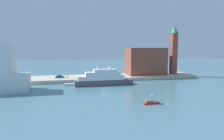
{
  "coord_description": "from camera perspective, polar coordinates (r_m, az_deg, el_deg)",
  "views": [
    {
      "loc": [
        -16.8,
        -82.03,
        17.3
      ],
      "look_at": [
        4.49,
        6.0,
        7.07
      ],
      "focal_mm": 32.89,
      "sensor_mm": 36.0,
      "label": 1
    }
  ],
  "objects": [
    {
      "name": "ground",
      "position": [
        85.5,
        -1.99,
        -5.23
      ],
      "size": [
        400.0,
        400.0,
        0.0
      ],
      "primitive_type": "plane",
      "color": "slate"
    },
    {
      "name": "quay_dock",
      "position": [
        109.63,
        -4.63,
        -2.19
      ],
      "size": [
        110.0,
        18.11,
        1.74
      ],
      "primitive_type": "cube",
      "color": "#B7AD99",
      "rests_on": "ground"
    },
    {
      "name": "large_yacht",
      "position": [
        92.8,
        -2.49,
        -2.46
      ],
      "size": [
        26.29,
        4.65,
        11.03
      ],
      "color": "#4C4C51",
      "rests_on": "ground"
    },
    {
      "name": "small_motorboat",
      "position": [
        64.18,
        10.81,
        -8.47
      ],
      "size": [
        4.83,
        1.62,
        3.04
      ],
      "color": "#B22319",
      "rests_on": "ground"
    },
    {
      "name": "work_barge",
      "position": [
        94.26,
        -11.79,
        -3.98
      ],
      "size": [
        4.7,
        1.56,
        0.92
      ],
      "primitive_type": "cube",
      "color": "silver",
      "rests_on": "ground"
    },
    {
      "name": "harbor_building",
      "position": [
        116.98,
        9.36,
        2.42
      ],
      "size": [
        21.34,
        11.47,
        15.05
      ],
      "primitive_type": "cube",
      "color": "brown",
      "rests_on": "quay_dock"
    },
    {
      "name": "bell_tower",
      "position": [
        123.79,
        16.8,
        5.89
      ],
      "size": [
        4.25,
        4.25,
        27.65
      ],
      "color": "brown",
      "rests_on": "quay_dock"
    },
    {
      "name": "parked_car",
      "position": [
        106.24,
        -14.32,
        -1.83
      ],
      "size": [
        4.37,
        1.64,
        1.44
      ],
      "color": "#1E4C99",
      "rests_on": "quay_dock"
    },
    {
      "name": "person_figure",
      "position": [
        106.1,
        -12.34,
        -1.69
      ],
      "size": [
        0.36,
        0.36,
        1.75
      ],
      "color": "#334C8C",
      "rests_on": "quay_dock"
    },
    {
      "name": "mooring_bollard",
      "position": [
        101.81,
        -4.48,
        -2.17
      ],
      "size": [
        0.39,
        0.39,
        0.68
      ],
      "primitive_type": "cylinder",
      "color": "black",
      "rests_on": "quay_dock"
    }
  ]
}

